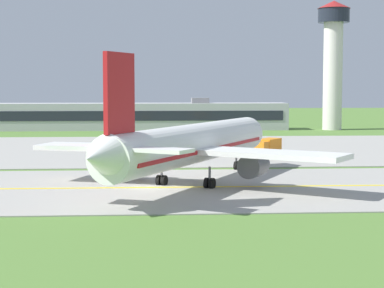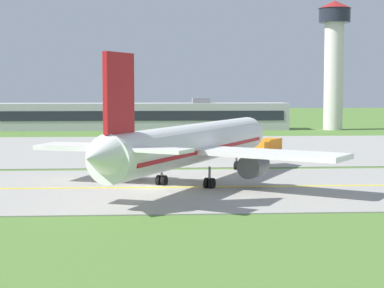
% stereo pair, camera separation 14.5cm
% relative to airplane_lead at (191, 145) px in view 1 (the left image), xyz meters
% --- Properties ---
extents(ground_plane, '(500.00, 500.00, 0.00)m').
position_rel_airplane_lead_xyz_m(ground_plane, '(-4.36, -1.81, -4.13)').
color(ground_plane, '#517A33').
extents(taxiway_strip, '(240.00, 28.00, 0.10)m').
position_rel_airplane_lead_xyz_m(taxiway_strip, '(-4.36, -1.81, -4.08)').
color(taxiway_strip, '#9E9B93').
rests_on(taxiway_strip, ground).
extents(apron_pad, '(140.00, 52.00, 0.10)m').
position_rel_airplane_lead_xyz_m(apron_pad, '(5.64, 40.19, -4.08)').
color(apron_pad, '#9E9B93').
rests_on(apron_pad, ground).
extents(taxiway_centreline, '(220.00, 0.60, 0.01)m').
position_rel_airplane_lead_xyz_m(taxiway_centreline, '(-4.36, -1.81, -4.03)').
color(taxiway_centreline, yellow).
rests_on(taxiway_centreline, taxiway_strip).
extents(airplane_lead, '(30.53, 36.81, 12.70)m').
position_rel_airplane_lead_xyz_m(airplane_lead, '(0.00, 0.00, 0.00)').
color(airplane_lead, white).
rests_on(airplane_lead, ground).
extents(service_truck_baggage, '(5.10, 6.10, 2.60)m').
position_rel_airplane_lead_xyz_m(service_truck_baggage, '(12.34, 26.50, -2.60)').
color(service_truck_baggage, orange).
rests_on(service_truck_baggage, ground).
extents(service_truck_fuel, '(3.21, 6.28, 2.60)m').
position_rel_airplane_lead_xyz_m(service_truck_fuel, '(-4.89, 38.73, -2.60)').
color(service_truck_fuel, orange).
rests_on(service_truck_fuel, ground).
extents(terminal_building, '(67.10, 8.59, 7.40)m').
position_rel_airplane_lead_xyz_m(terminal_building, '(-5.68, 89.36, -1.01)').
color(terminal_building, '#B2B2B7').
rests_on(terminal_building, ground).
extents(control_tower, '(7.60, 7.60, 29.69)m').
position_rel_airplane_lead_xyz_m(control_tower, '(38.29, 86.66, 13.60)').
color(control_tower, silver).
rests_on(control_tower, ground).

